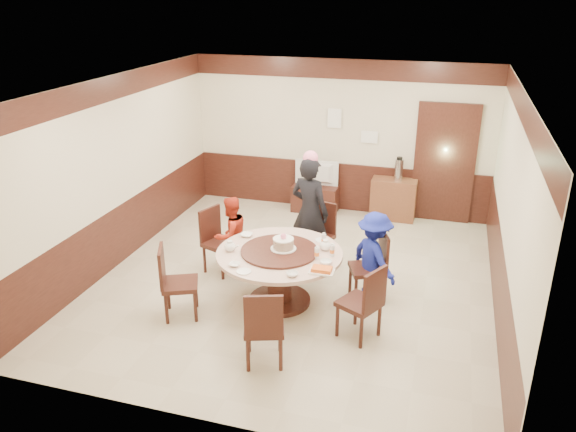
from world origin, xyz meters
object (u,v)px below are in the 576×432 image
(person_red, at_px, (231,235))
(birthday_cake, at_px, (283,244))
(shrimp_platter, at_px, (322,270))
(person_blue, at_px, (374,257))
(tv_stand, at_px, (315,198))
(person_standing, at_px, (310,212))
(side_cabinet, at_px, (393,199))
(banquet_table, at_px, (279,267))
(thermos, at_px, (399,170))
(television, at_px, (316,174))

(person_red, height_order, birthday_cake, person_red)
(shrimp_platter, bearing_deg, person_blue, 57.93)
(tv_stand, bearing_deg, birthday_cake, -83.46)
(birthday_cake, xyz_separation_m, shrimp_platter, (0.62, -0.44, -0.08))
(tv_stand, bearing_deg, person_red, -102.56)
(tv_stand, bearing_deg, person_standing, -78.62)
(tv_stand, height_order, side_cabinet, side_cabinet)
(banquet_table, bearing_deg, side_cabinet, 72.02)
(banquet_table, xyz_separation_m, thermos, (1.17, 3.43, 0.41))
(banquet_table, height_order, shrimp_platter, shrimp_platter)
(banquet_table, bearing_deg, thermos, 71.16)
(person_standing, height_order, tv_stand, person_standing)
(person_standing, xyz_separation_m, person_blue, (1.08, -0.79, -0.22))
(television, distance_m, side_cabinet, 1.50)
(birthday_cake, relative_size, side_cabinet, 0.42)
(person_red, relative_size, person_blue, 0.93)
(birthday_cake, height_order, shrimp_platter, birthday_cake)
(tv_stand, xyz_separation_m, television, (0.00, 0.00, 0.49))
(birthday_cake, height_order, television, birthday_cake)
(person_standing, distance_m, side_cabinet, 2.47)
(birthday_cake, xyz_separation_m, side_cabinet, (1.07, 3.38, -0.48))
(tv_stand, distance_m, television, 0.49)
(person_red, height_order, thermos, person_red)
(shrimp_platter, distance_m, thermos, 3.86)
(tv_stand, distance_m, thermos, 1.66)
(tv_stand, relative_size, side_cabinet, 1.06)
(shrimp_platter, relative_size, tv_stand, 0.35)
(tv_stand, bearing_deg, banquet_table, -84.24)
(shrimp_platter, xyz_separation_m, television, (-1.00, 3.79, -0.04))
(person_blue, bearing_deg, tv_stand, -17.61)
(banquet_table, bearing_deg, television, 95.76)
(person_standing, xyz_separation_m, television, (-0.44, 2.17, -0.12))
(person_blue, bearing_deg, side_cabinet, -43.55)
(person_blue, relative_size, tv_stand, 1.48)
(person_standing, distance_m, birthday_cake, 1.18)
(shrimp_platter, relative_size, television, 0.37)
(shrimp_platter, bearing_deg, side_cabinet, 83.23)
(banquet_table, distance_m, person_blue, 1.26)
(person_red, bearing_deg, person_standing, 146.97)
(person_standing, bearing_deg, birthday_cake, 106.37)
(person_red, relative_size, side_cabinet, 1.46)
(television, bearing_deg, banquet_table, 95.51)
(banquet_table, xyz_separation_m, tv_stand, (-0.34, 3.40, -0.28))
(person_red, distance_m, person_blue, 2.14)
(banquet_table, xyz_separation_m, birthday_cake, (0.04, 0.04, 0.32))
(banquet_table, bearing_deg, person_red, 144.97)
(birthday_cake, bearing_deg, television, 96.54)
(person_standing, bearing_deg, person_blue, 162.95)
(shrimp_platter, distance_m, television, 3.92)
(birthday_cake, relative_size, tv_stand, 0.40)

